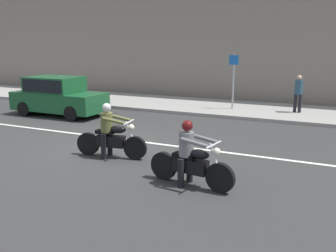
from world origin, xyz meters
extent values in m
plane|color=#2C2C2C|center=(0.00, 0.00, 0.00)|extent=(80.00, 80.00, 0.00)
cube|color=gray|center=(0.00, 8.00, 0.07)|extent=(40.00, 4.40, 0.14)
cube|color=slate|center=(0.00, 11.40, 4.97)|extent=(40.00, 1.40, 9.94)
cube|color=silver|center=(0.26, 0.90, 0.00)|extent=(18.00, 0.14, 0.01)
cylinder|color=black|center=(4.02, -2.10, 0.34)|extent=(0.68, 0.22, 0.67)
cylinder|color=black|center=(2.55, -1.88, 0.34)|extent=(0.68, 0.22, 0.67)
cylinder|color=silver|center=(3.90, -2.08, 0.70)|extent=(0.36, 0.11, 0.78)
cube|color=black|center=(3.29, -1.99, 0.48)|extent=(0.85, 0.40, 0.32)
ellipsoid|color=black|center=(3.50, -2.02, 0.79)|extent=(0.51, 0.31, 0.22)
cube|color=black|center=(3.11, -1.96, 0.69)|extent=(0.55, 0.31, 0.10)
cylinder|color=silver|center=(3.84, -2.07, 1.06)|extent=(0.14, 0.70, 0.04)
sphere|color=silver|center=(3.92, -2.08, 0.92)|extent=(0.17, 0.17, 0.17)
cylinder|color=silver|center=(3.01, -1.79, 0.36)|extent=(0.70, 0.17, 0.07)
cylinder|color=black|center=(3.12, -2.17, 0.33)|extent=(0.17, 0.17, 0.67)
cylinder|color=black|center=(3.18, -1.77, 0.33)|extent=(0.17, 0.17, 0.67)
cylinder|color=slate|center=(3.17, -1.97, 0.97)|extent=(0.39, 0.39, 0.56)
cylinder|color=slate|center=(3.47, -2.24, 1.10)|extent=(0.70, 0.19, 0.17)
cylinder|color=slate|center=(3.54, -1.80, 1.10)|extent=(0.70, 0.19, 0.17)
sphere|color=tan|center=(3.19, -1.98, 1.37)|extent=(0.20, 0.20, 0.20)
sphere|color=#510F0F|center=(3.19, -1.98, 1.40)|extent=(0.25, 0.25, 0.25)
cylinder|color=black|center=(1.16, -0.82, 0.33)|extent=(0.68, 0.21, 0.67)
cylinder|color=black|center=(-0.30, -1.02, 0.33)|extent=(0.68, 0.21, 0.67)
cylinder|color=silver|center=(1.04, -0.84, 0.70)|extent=(0.36, 0.10, 0.78)
cube|color=black|center=(0.43, -0.92, 0.47)|extent=(0.84, 0.39, 0.32)
ellipsoid|color=black|center=(0.65, -0.89, 0.83)|extent=(0.51, 0.30, 0.22)
cube|color=black|center=(0.25, -0.94, 0.73)|extent=(0.55, 0.31, 0.10)
cylinder|color=silver|center=(0.98, -0.85, 1.06)|extent=(0.13, 0.70, 0.04)
sphere|color=silver|center=(1.06, -0.83, 0.92)|extent=(0.17, 0.17, 0.17)
cylinder|color=silver|center=(0.11, -0.80, 0.35)|extent=(0.70, 0.16, 0.07)
cylinder|color=black|center=(0.32, -1.14, 0.36)|extent=(0.17, 0.17, 0.71)
cylinder|color=black|center=(0.27, -0.74, 0.36)|extent=(0.17, 0.17, 0.71)
cylinder|color=brown|center=(0.31, -0.94, 1.01)|extent=(0.38, 0.38, 0.55)
cylinder|color=brown|center=(0.68, -1.11, 1.11)|extent=(0.70, 0.18, 0.20)
cylinder|color=brown|center=(0.62, -0.67, 1.11)|extent=(0.70, 0.18, 0.20)
sphere|color=tan|center=(0.33, -0.93, 1.40)|extent=(0.20, 0.20, 0.20)
sphere|color=#B7B7BC|center=(0.33, -0.93, 1.43)|extent=(0.25, 0.25, 0.25)
cube|color=#164C28|center=(-5.15, 3.40, 0.64)|extent=(4.21, 1.76, 0.80)
cube|color=#164C28|center=(-5.36, 3.40, 1.38)|extent=(2.32, 1.62, 0.68)
cube|color=black|center=(-5.36, 3.40, 1.38)|extent=(2.13, 1.65, 0.54)
cylinder|color=black|center=(-3.85, 3.40, 0.32)|extent=(0.64, 1.82, 0.64)
cylinder|color=black|center=(-6.46, 3.40, 0.32)|extent=(0.64, 1.82, 0.64)
cylinder|color=gray|center=(1.62, 7.56, 1.40)|extent=(0.08, 0.08, 2.53)
cube|color=#1959B2|center=(1.62, 7.53, 2.42)|extent=(0.44, 0.03, 0.44)
cylinder|color=black|center=(4.41, 7.84, 0.55)|extent=(0.14, 0.14, 0.82)
cylinder|color=black|center=(4.61, 7.84, 0.55)|extent=(0.14, 0.14, 0.82)
cylinder|color=#234256|center=(4.51, 7.84, 1.28)|extent=(0.34, 0.34, 0.63)
sphere|color=tan|center=(4.51, 7.84, 1.70)|extent=(0.21, 0.21, 0.21)
camera|label=1|loc=(6.24, -9.56, 3.23)|focal=40.06mm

